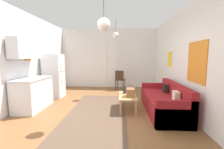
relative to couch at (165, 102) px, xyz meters
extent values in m
cube|color=brown|center=(-1.77, -0.51, -0.32)|extent=(5.10, 8.24, 0.10)
cube|color=white|center=(-1.77, 3.36, 1.13)|extent=(4.70, 0.10, 2.81)
cube|color=white|center=(-2.08, 3.29, 0.82)|extent=(0.48, 0.02, 2.19)
cube|color=white|center=(-1.58, 3.29, 0.82)|extent=(0.48, 0.02, 2.19)
cube|color=white|center=(-1.83, 3.29, 1.95)|extent=(1.06, 0.03, 0.06)
cube|color=white|center=(0.53, -0.51, 1.13)|extent=(0.10, 7.84, 2.81)
cube|color=orange|center=(0.47, -0.57, 1.10)|extent=(0.02, 0.80, 0.91)
cube|color=yellow|center=(0.47, 1.28, 1.13)|extent=(0.02, 0.36, 0.51)
cube|color=silver|center=(-4.08, -0.51, 1.13)|extent=(0.10, 7.84, 2.81)
cube|color=orange|center=(-4.01, 0.44, 1.30)|extent=(0.02, 0.32, 0.40)
cube|color=brown|center=(-1.82, -0.17, -0.27)|extent=(1.50, 3.50, 0.01)
cube|color=maroon|center=(-0.07, 0.00, -0.05)|extent=(0.83, 2.09, 0.45)
cube|color=maroon|center=(0.27, 0.00, 0.12)|extent=(0.15, 2.09, 0.79)
cube|color=maroon|center=(-0.07, -0.99, 0.04)|extent=(0.83, 0.11, 0.62)
cube|color=maroon|center=(-0.07, 0.99, 0.04)|extent=(0.83, 0.11, 0.62)
cube|color=beige|center=(0.11, -0.44, 0.29)|extent=(0.13, 0.23, 0.23)
cube|color=black|center=(0.11, 0.41, 0.29)|extent=(0.14, 0.23, 0.24)
cube|color=tan|center=(-1.01, 0.15, 0.12)|extent=(0.47, 0.95, 0.04)
cube|color=tan|center=(-1.20, -0.29, -0.08)|extent=(0.05, 0.05, 0.38)
cube|color=tan|center=(-0.81, -0.29, -0.08)|extent=(0.05, 0.05, 0.38)
cube|color=tan|center=(-1.20, 0.58, -0.08)|extent=(0.05, 0.05, 0.38)
cube|color=tan|center=(-0.81, 0.58, -0.08)|extent=(0.05, 0.05, 0.38)
cylinder|color=#2D2D33|center=(-1.09, 0.34, 0.25)|extent=(0.09, 0.09, 0.22)
cylinder|color=#477F42|center=(-1.09, 0.34, 0.47)|extent=(0.01, 0.01, 0.22)
cube|color=brown|center=(-0.93, 0.02, 0.25)|extent=(0.24, 0.30, 0.22)
torus|color=brown|center=(-0.93, 0.02, 0.38)|extent=(0.18, 0.01, 0.18)
cube|color=white|center=(-3.65, 1.35, 0.51)|extent=(0.63, 0.59, 1.58)
cube|color=#4C4C51|center=(-3.33, 1.35, 0.68)|extent=(0.01, 0.57, 0.01)
cylinder|color=#B7BABF|center=(-3.31, 1.18, 0.87)|extent=(0.02, 0.02, 0.22)
cylinder|color=#B7BABF|center=(-3.31, 1.18, 0.39)|extent=(0.02, 0.02, 0.35)
cube|color=silver|center=(-3.68, 0.06, 0.15)|extent=(0.60, 1.18, 0.86)
cube|color=#B7BABF|center=(-3.68, 0.06, 0.60)|extent=(0.63, 1.21, 0.03)
cube|color=#999BA0|center=(-3.68, -0.04, 0.55)|extent=(0.36, 0.40, 0.10)
cylinder|color=#B7BABF|center=(-3.92, -0.04, 0.71)|extent=(0.02, 0.02, 0.20)
cube|color=silver|center=(-3.82, 0.06, 1.44)|extent=(0.32, 1.06, 0.55)
cylinder|color=#382619|center=(-1.00, 2.92, -0.06)|extent=(0.03, 0.03, 0.43)
cylinder|color=#382619|center=(-1.35, 3.00, -0.06)|extent=(0.03, 0.03, 0.43)
cylinder|color=#382619|center=(-1.07, 2.59, -0.06)|extent=(0.03, 0.03, 0.43)
cylinder|color=#382619|center=(-1.42, 2.66, -0.06)|extent=(0.03, 0.03, 0.43)
cube|color=#382619|center=(-1.21, 2.79, 0.17)|extent=(0.50, 0.48, 0.04)
cube|color=#382619|center=(-1.25, 2.61, 0.39)|extent=(0.38, 0.11, 0.42)
cylinder|color=black|center=(-1.56, -0.78, 2.28)|extent=(0.01, 0.01, 0.52)
sphere|color=white|center=(-1.56, -0.78, 1.89)|extent=(0.27, 0.27, 0.27)
cylinder|color=black|center=(-1.39, 1.51, 2.31)|extent=(0.01, 0.01, 0.45)
sphere|color=white|center=(-1.39, 1.51, 1.98)|extent=(0.22, 0.22, 0.22)
camera|label=1|loc=(-1.21, -4.00, 1.22)|focal=24.19mm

